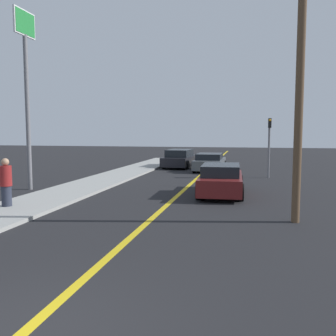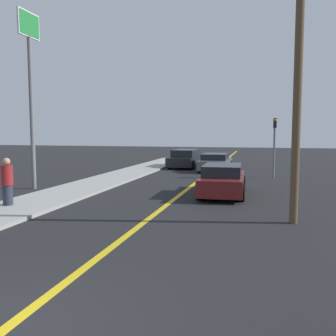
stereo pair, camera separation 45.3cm
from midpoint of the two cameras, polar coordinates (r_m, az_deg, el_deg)
name	(u,v)px [view 2 (the right image)]	position (r m, az deg, el deg)	size (l,w,h in m)	color
road_center_line	(204,177)	(22.41, 6.02, -1.32)	(0.20, 60.00, 0.01)	gold
sidewalk_left	(114,178)	(21.35, -7.70, -1.53)	(2.53, 31.25, 0.12)	#9E9E99
car_near_right_lane	(223,180)	(16.02, 9.13, -1.82)	(1.98, 4.39, 1.31)	maroon
car_ahead_center	(215,162)	(25.69, 7.74, 0.86)	(2.01, 4.27, 1.20)	#4C5156
car_far_distant	(186,159)	(28.15, 3.24, 1.43)	(2.13, 4.86, 1.35)	black
pedestrian_far_standing	(7,182)	(14.09, -22.46, -1.96)	(0.40, 0.40, 1.66)	#282D3D
traffic_light	(274,141)	(22.30, 16.48, 3.98)	(0.18, 0.40, 3.44)	slate
roadside_sign	(30,66)	(18.66, -19.61, 14.37)	(0.20, 1.56, 8.07)	slate
utility_pole	(297,92)	(11.53, 20.22, 10.84)	(0.24, 0.24, 7.63)	brown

